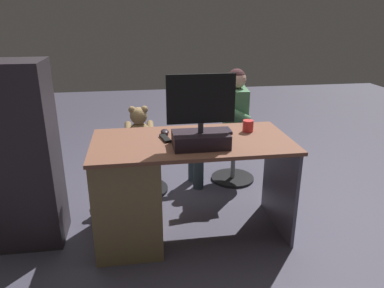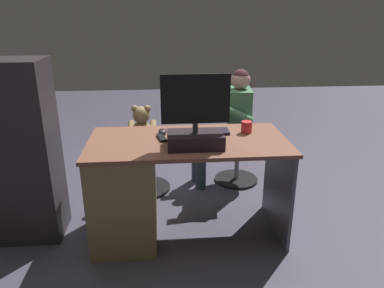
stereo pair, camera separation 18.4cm
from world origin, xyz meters
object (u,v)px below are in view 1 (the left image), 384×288
office_chair_teddy (141,165)px  person (226,118)px  cup (248,126)px  teddy_bear (139,128)px  visitor_chair (233,154)px  monitor (201,127)px  computer_mouse (165,132)px  tv_remote (165,138)px  desk (142,188)px  keyboard (202,132)px

office_chair_teddy → person: (-0.80, -0.10, 0.38)m
cup → teddy_bear: size_ratio=0.24×
visitor_chair → monitor: bearing=62.9°
computer_mouse → tv_remote: bearing=86.2°
desk → teddy_bear: bearing=-90.4°
monitor → person: size_ratio=0.44×
monitor → visitor_chair: size_ratio=1.05×
teddy_bear → visitor_chair: teddy_bear is taller
tv_remote → keyboard: bearing=-171.9°
computer_mouse → visitor_chair: 1.11m
tv_remote → teddy_bear: bearing=-88.6°
desk → office_chair_teddy: desk is taller
tv_remote → person: person is taller
computer_mouse → tv_remote: size_ratio=0.64×
monitor → tv_remote: (0.22, -0.17, -0.13)m
desk → visitor_chair: desk is taller
tv_remote → office_chair_teddy: tv_remote is taller
computer_mouse → person: size_ratio=0.09×
visitor_chair → tv_remote: bearing=48.3°
keyboard → visitor_chair: bearing=-121.9°
keyboard → monitor: bearing=77.3°
tv_remote → office_chair_teddy: 0.88m
teddy_bear → keyboard: bearing=126.6°
desk → teddy_bear: teddy_bear is taller
tv_remote → desk: bearing=-0.9°
tv_remote → person: 1.02m
keyboard → tv_remote: keyboard is taller
tv_remote → office_chair_teddy: size_ratio=0.32×
monitor → teddy_bear: size_ratio=1.34×
office_chair_teddy → keyboard: bearing=127.2°
desk → person: size_ratio=1.26×
person → teddy_bear: bearing=5.9°
teddy_bear → visitor_chair: size_ratio=0.79×
computer_mouse → office_chair_teddy: bearing=-72.9°
cup → visitor_chair: size_ratio=0.19×
office_chair_teddy → visitor_chair: (-0.89, -0.11, 0.02)m
desk → keyboard: 0.60m
desk → teddy_bear: (-0.01, -0.75, 0.21)m
visitor_chair → office_chair_teddy: bearing=6.9°
cup → visitor_chair: cup is taller
desk → cup: cup is taller
computer_mouse → cup: size_ratio=1.12×
monitor → teddy_bear: (0.39, -0.89, -0.27)m
cup → office_chair_teddy: 1.13m
keyboard → computer_mouse: bearing=-2.3°
computer_mouse → office_chair_teddy: 0.79m
computer_mouse → cup: 0.61m
desk → keyboard: keyboard is taller
desk → tv_remote: tv_remote is taller
monitor → teddy_bear: 1.00m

